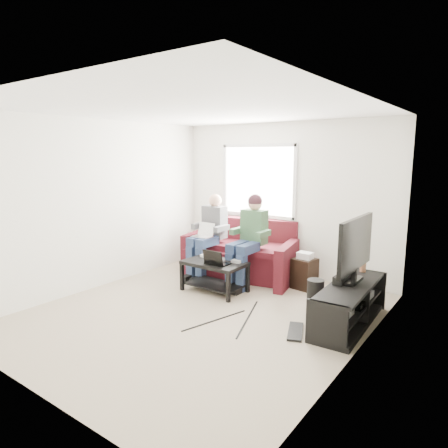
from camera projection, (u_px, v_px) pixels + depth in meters
The scene contains 26 objects.
floor at pixel (201, 313), 5.27m from camera, with size 4.50×4.50×0.00m, color tan.
ceiling at pixel (199, 110), 4.82m from camera, with size 4.50×4.50×0.00m, color white.
wall_back at pixel (283, 199), 6.84m from camera, with size 4.50×4.50×0.00m, color white.
wall_front at pixel (26, 250), 3.25m from camera, with size 4.50×4.50×0.00m, color white.
wall_left at pixel (101, 204), 6.20m from camera, with size 4.50×4.50×0.00m, color white.
wall_right at pixel (359, 234), 3.89m from camera, with size 4.50×4.50×0.00m, color white.
window at pixel (258, 181), 7.06m from camera, with size 1.48×0.04×1.28m.
sofa at pixel (240, 255), 6.91m from camera, with size 2.20×1.29×0.94m.
person_left at pixel (209, 231), 6.76m from camera, with size 0.40×0.70×1.40m.
person_right at pixel (249, 233), 6.31m from camera, with size 0.40×0.71×1.44m.
laptop_silver at pixel (203, 233), 6.64m from camera, with size 0.32×0.22×0.24m, color silver, non-canonical shape.
coffee_table at pixel (215, 269), 6.05m from camera, with size 0.93×0.57×0.47m.
laptop_black at pixel (218, 256), 5.87m from camera, with size 0.34×0.24×0.24m, color black, non-canonical shape.
controller_a at pixel (205, 256), 6.28m from camera, with size 0.14×0.09×0.04m, color silver.
controller_b at pixel (216, 257), 6.22m from camera, with size 0.14×0.09×0.04m, color black.
controller_c at pixel (236, 261), 5.97m from camera, with size 0.14×0.09×0.04m, color gray.
tv_stand at pixel (350, 307), 4.88m from camera, with size 0.52×1.55×0.51m.
tv at pixel (355, 246), 4.83m from camera, with size 0.12×1.10×0.81m.
soundbar at pixel (344, 277), 4.97m from camera, with size 0.12×0.50×0.10m, color black.
drink_cup at pixel (363, 267), 5.35m from camera, with size 0.08×0.08×0.12m, color #A46946.
console_white at pixel (338, 311), 4.55m from camera, with size 0.30×0.22×0.06m, color silver.
console_grey at pixel (358, 293), 5.10m from camera, with size 0.34×0.26×0.08m, color gray.
console_black at pixel (349, 302), 4.82m from camera, with size 0.38×0.30×0.07m, color black.
subwoofer at pixel (315, 298), 5.12m from camera, with size 0.22×0.22×0.49m, color black.
keyboard_floor at pixel (295, 332), 4.68m from camera, with size 0.17×0.50×0.03m, color black.
end_table at pixel (305, 272), 6.19m from camera, with size 0.32×0.32×0.58m.
Camera 1 is at (3.17, -3.86, 2.07)m, focal length 32.00 mm.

